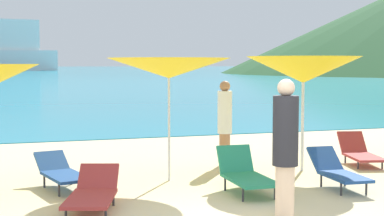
% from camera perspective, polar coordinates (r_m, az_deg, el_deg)
% --- Properties ---
extents(ground_plane, '(50.00, 100.00, 0.30)m').
position_cam_1_polar(ground_plane, '(16.63, -8.55, -3.54)').
color(ground_plane, beige).
extents(ocean_water, '(650.00, 440.00, 0.02)m').
position_cam_1_polar(ocean_water, '(236.08, -17.84, 3.63)').
color(ocean_water, teal).
rests_on(ocean_water, ground_plane).
extents(umbrella_4, '(2.32, 2.32, 2.22)m').
position_cam_1_polar(umbrella_4, '(10.46, -2.28, 3.92)').
color(umbrella_4, silver).
rests_on(umbrella_4, ground_plane).
extents(umbrella_5, '(2.30, 2.30, 2.26)m').
position_cam_1_polar(umbrella_5, '(11.63, 10.85, 3.70)').
color(umbrella_5, silver).
rests_on(umbrella_5, ground_plane).
extents(lounge_chair_0, '(0.67, 1.44, 0.71)m').
position_cam_1_polar(lounge_chair_0, '(9.65, 5.28, -6.45)').
color(lounge_chair_0, '#268C66').
rests_on(lounge_chair_0, ground_plane).
extents(lounge_chair_3, '(0.63, 1.50, 0.62)m').
position_cam_1_polar(lounge_chair_3, '(10.29, 14.07, -5.96)').
color(lounge_chair_3, '#1E478C').
rests_on(lounge_chair_3, ground_plane).
extents(lounge_chair_8, '(0.91, 1.56, 0.63)m').
position_cam_1_polar(lounge_chair_8, '(12.82, 16.13, -4.18)').
color(lounge_chair_8, '#A53333').
rests_on(lounge_chair_8, ground_plane).
extents(lounge_chair_10, '(1.07, 1.66, 0.56)m').
position_cam_1_polar(lounge_chair_10, '(8.66, -9.70, -8.15)').
color(lounge_chair_10, '#A53333').
rests_on(lounge_chair_10, ground_plane).
extents(lounge_chair_12, '(0.87, 1.62, 0.55)m').
position_cam_1_polar(lounge_chair_12, '(10.19, -12.64, -6.13)').
color(lounge_chair_12, '#1E478C').
rests_on(lounge_chair_12, ground_plane).
extents(beachgoer_0, '(0.30, 0.30, 1.77)m').
position_cam_1_polar(beachgoer_0, '(12.08, 3.23, -1.21)').
color(beachgoer_0, '#A3704C').
rests_on(beachgoer_0, ground_plane).
extents(beachgoer_1, '(0.35, 0.35, 1.92)m').
position_cam_1_polar(beachgoer_1, '(8.04, 9.13, -3.57)').
color(beachgoer_1, beige).
rests_on(beachgoer_1, ground_plane).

